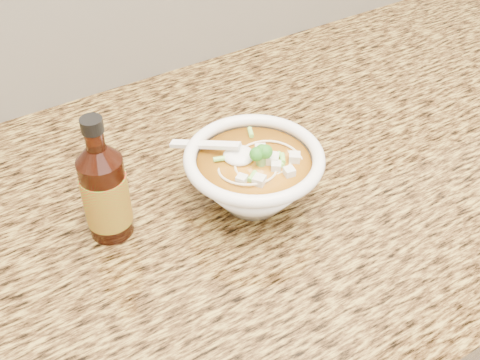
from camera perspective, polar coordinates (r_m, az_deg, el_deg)
cabinet at (r=1.18m, az=3.32°, el=-16.32°), size 4.00×0.65×0.86m
counter_slab at (r=0.84m, az=4.48°, el=0.50°), size 4.00×0.68×0.04m
soup_bowl at (r=0.74m, az=1.31°, el=0.31°), size 0.17×0.17×0.10m
hot_sauce_bottle at (r=0.71m, az=-12.67°, el=-1.13°), size 0.07×0.07×0.16m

